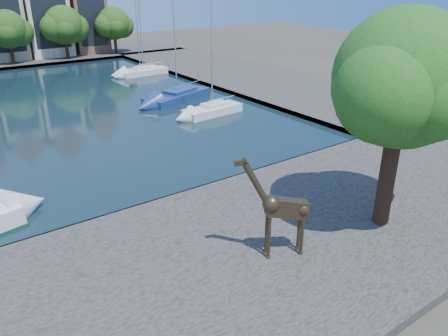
# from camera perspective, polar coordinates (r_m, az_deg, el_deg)

# --- Properties ---
(ground) EXTENTS (160.00, 160.00, 0.00)m
(ground) POSITION_cam_1_polar(r_m,az_deg,el_deg) (25.87, -7.19, -4.52)
(ground) COLOR #38332B
(ground) RESTS_ON ground
(water_basin) EXTENTS (38.00, 50.00, 0.08)m
(water_basin) POSITION_cam_1_polar(r_m,az_deg,el_deg) (47.09, -21.57, 7.13)
(water_basin) COLOR black
(water_basin) RESTS_ON ground
(near_quay) EXTENTS (50.00, 14.00, 0.50)m
(near_quay) POSITION_cam_1_polar(r_m,az_deg,el_deg) (20.69, 2.38, -11.42)
(near_quay) COLOR #4C4642
(near_quay) RESTS_ON ground
(right_quay) EXTENTS (14.00, 52.00, 0.50)m
(right_quay) POSITION_cam_1_polar(r_m,az_deg,el_deg) (57.99, 3.20, 11.82)
(right_quay) COLOR #4C4642
(right_quay) RESTS_ON ground
(plane_tree) EXTENTS (8.32, 6.40, 10.62)m
(plane_tree) POSITION_cam_1_polar(r_m,az_deg,el_deg) (21.81, 22.46, 10.09)
(plane_tree) COLOR #332114
(plane_tree) RESTS_ON near_quay
(townhouse_east_mid) EXTENTS (6.43, 9.18, 16.65)m
(townhouse_east_mid) POSITION_cam_1_polar(r_m,az_deg,el_deg) (78.70, -22.82, 19.04)
(townhouse_east_mid) COLOR beige
(townhouse_east_mid) RESTS_ON far_quay
(townhouse_east_end) EXTENTS (5.44, 9.18, 14.43)m
(townhouse_east_end) POSITION_cam_1_polar(r_m,az_deg,el_deg) (80.57, -18.02, 19.03)
(townhouse_east_end) COLOR brown
(townhouse_east_end) RESTS_ON far_quay
(far_tree_mid_east) EXTENTS (7.02, 5.40, 7.52)m
(far_tree_mid_east) POSITION_cam_1_polar(r_m,az_deg,el_deg) (72.22, -26.37, 15.79)
(far_tree_mid_east) COLOR #332114
(far_tree_mid_east) RESTS_ON far_quay
(far_tree_east) EXTENTS (7.54, 5.80, 7.84)m
(far_tree_east) POSITION_cam_1_polar(r_m,az_deg,el_deg) (74.03, -20.12, 16.98)
(far_tree_east) COLOR #332114
(far_tree_east) RESTS_ON far_quay
(far_tree_far_east) EXTENTS (6.76, 5.20, 7.36)m
(far_tree_far_east) POSITION_cam_1_polar(r_m,az_deg,el_deg) (76.66, -14.15, 17.73)
(far_tree_far_east) COLOR #332114
(far_tree_far_east) RESTS_ON far_quay
(giraffe_statue) EXTENTS (3.21, 1.76, 4.85)m
(giraffe_statue) POSITION_cam_1_polar(r_m,az_deg,el_deg) (19.31, 7.47, -5.19)
(giraffe_statue) COLOR #352A1A
(giraffe_statue) RESTS_ON near_quay
(sailboat_right_a) EXTENTS (6.05, 2.52, 11.81)m
(sailboat_right_a) POSITION_cam_1_polar(r_m,az_deg,el_deg) (41.92, -1.54, 7.81)
(sailboat_right_a) COLOR silver
(sailboat_right_a) RESTS_ON water_basin
(sailboat_right_b) EXTENTS (8.43, 5.19, 11.91)m
(sailboat_right_b) POSITION_cam_1_polar(r_m,az_deg,el_deg) (47.43, -6.15, 9.54)
(sailboat_right_b) COLOR navy
(sailboat_right_b) RESTS_ON water_basin
(sailboat_right_c) EXTENTS (5.67, 2.45, 10.24)m
(sailboat_right_c) POSITION_cam_1_polar(r_m,az_deg,el_deg) (60.60, -10.86, 12.35)
(sailboat_right_c) COLOR silver
(sailboat_right_c) RESTS_ON water_basin
(sailboat_right_d) EXTENTS (6.47, 2.81, 9.30)m
(sailboat_right_d) POSITION_cam_1_polar(r_m,az_deg,el_deg) (61.19, -10.48, 12.48)
(sailboat_right_d) COLOR silver
(sailboat_right_d) RESTS_ON water_basin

